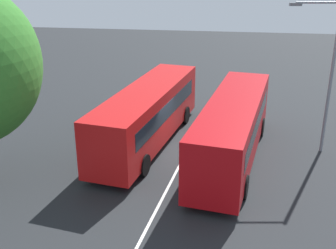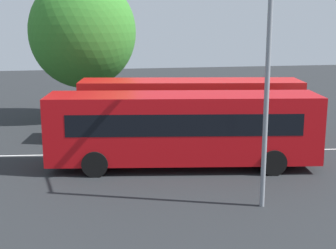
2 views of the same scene
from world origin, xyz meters
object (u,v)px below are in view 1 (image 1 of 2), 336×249
object	(u,v)px
bus_center_left	(148,113)
street_lamp	(327,69)
bus_far_left	(233,127)
pedestrian	(162,87)

from	to	relation	value
bus_center_left	street_lamp	distance (m)	9.31
bus_far_left	street_lamp	distance (m)	5.41
pedestrian	street_lamp	world-z (taller)	street_lamp
bus_far_left	bus_center_left	world-z (taller)	same
pedestrian	street_lamp	distance (m)	12.29
bus_center_left	street_lamp	xyz separation A→B (m)	(0.24, -8.91, 2.68)
bus_far_left	pedestrian	distance (m)	10.11
bus_far_left	street_lamp	xyz separation A→B (m)	(1.59, -4.41, 2.68)
bus_far_left	pedestrian	world-z (taller)	bus_far_left
pedestrian	bus_far_left	bearing A→B (deg)	63.78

